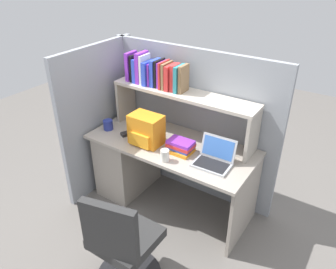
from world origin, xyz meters
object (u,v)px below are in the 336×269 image
(laptop, at_px, (214,159))
(computer_mouse, at_px, (126,134))
(paper_cup, at_px, (165,155))
(snack_canister, at_px, (108,125))
(office_chair, at_px, (123,249))
(backpack, at_px, (146,130))

(laptop, distance_m, computer_mouse, 0.94)
(paper_cup, relative_size, snack_canister, 1.04)
(laptop, distance_m, paper_cup, 0.42)
(paper_cup, bearing_deg, office_chair, -81.00)
(laptop, height_order, office_chair, laptop)
(computer_mouse, bearing_deg, paper_cup, 11.35)
(paper_cup, distance_m, snack_canister, 0.81)
(computer_mouse, height_order, paper_cup, paper_cup)
(computer_mouse, bearing_deg, backpack, 24.67)
(snack_canister, bearing_deg, laptop, 2.00)
(backpack, xyz_separation_m, computer_mouse, (-0.25, 0.01, -0.12))
(laptop, xyz_separation_m, computer_mouse, (-0.94, -0.03, -0.03))
(laptop, relative_size, backpack, 1.06)
(laptop, relative_size, paper_cup, 3.06)
(laptop, height_order, paper_cup, laptop)
(computer_mouse, bearing_deg, office_chair, -25.56)
(computer_mouse, height_order, office_chair, office_chair)
(computer_mouse, distance_m, paper_cup, 0.58)
(computer_mouse, relative_size, office_chair, 0.11)
(backpack, xyz_separation_m, office_chair, (0.42, -0.87, -0.47))
(snack_canister, bearing_deg, paper_cup, -10.78)
(backpack, bearing_deg, computer_mouse, 177.67)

